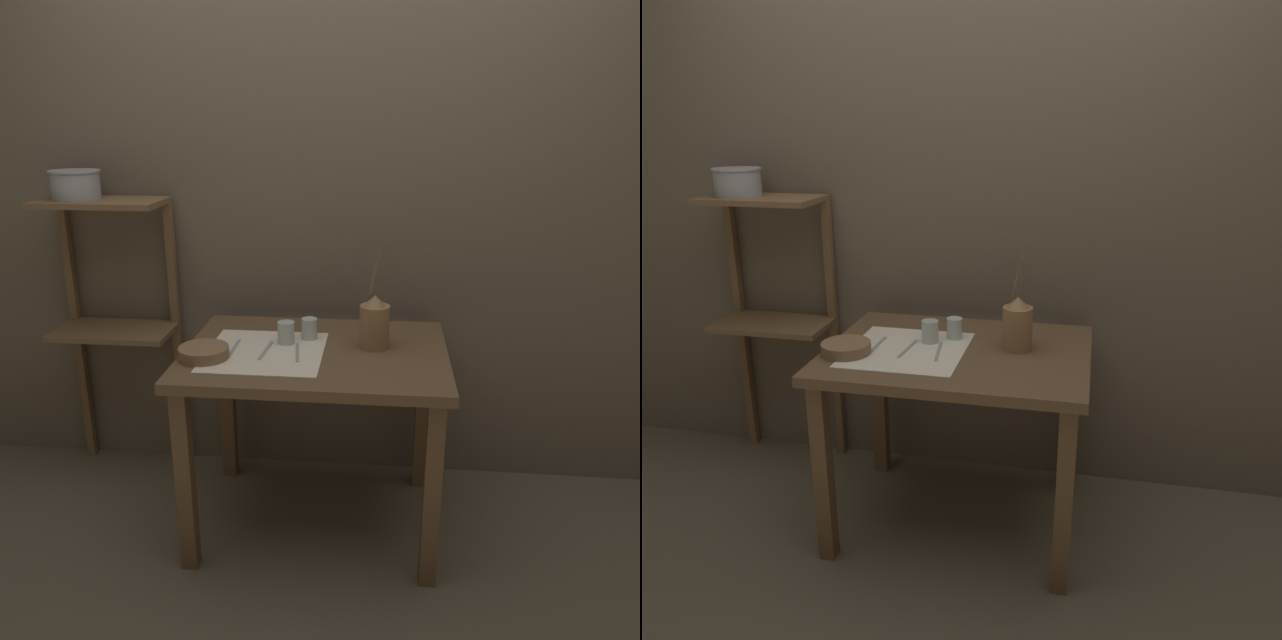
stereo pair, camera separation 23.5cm
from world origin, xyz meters
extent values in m
plane|color=brown|center=(0.00, 0.00, 0.00)|extent=(12.00, 12.00, 0.00)
cube|color=brown|center=(0.00, 0.49, 1.20)|extent=(7.00, 0.06, 2.40)
cube|color=brown|center=(0.00, 0.00, 0.75)|extent=(1.01, 0.76, 0.04)
cube|color=brown|center=(-0.44, -0.32, 0.37)|extent=(0.06, 0.06, 0.73)
cube|color=brown|center=(0.44, -0.32, 0.37)|extent=(0.06, 0.06, 0.73)
cube|color=brown|center=(-0.44, 0.32, 0.37)|extent=(0.06, 0.06, 0.73)
cube|color=brown|center=(0.44, 0.32, 0.37)|extent=(0.06, 0.06, 0.73)
cube|color=brown|center=(-0.94, 0.30, 1.28)|extent=(0.52, 0.29, 0.02)
cube|color=brown|center=(-0.94, 0.30, 0.71)|extent=(0.52, 0.29, 0.02)
cube|color=brown|center=(-1.18, 0.42, 0.65)|extent=(0.04, 0.04, 1.29)
cube|color=brown|center=(-0.70, 0.42, 0.65)|extent=(0.04, 0.04, 1.29)
cube|color=beige|center=(-0.19, -0.05, 0.78)|extent=(0.44, 0.46, 0.00)
cylinder|color=olive|center=(0.22, 0.05, 0.86)|extent=(0.11, 0.11, 0.17)
cone|color=olive|center=(0.22, 0.05, 0.96)|extent=(0.09, 0.09, 0.04)
cylinder|color=brown|center=(0.21, 0.07, 1.05)|extent=(0.01, 0.01, 0.12)
cylinder|color=brown|center=(0.23, 0.04, 1.08)|extent=(0.01, 0.04, 0.18)
cylinder|color=brown|center=(0.21, 0.06, 1.05)|extent=(0.02, 0.03, 0.13)
cylinder|color=brown|center=(0.22, 0.05, 1.06)|extent=(0.04, 0.03, 0.16)
cylinder|color=brown|center=(-0.40, -0.13, 0.80)|extent=(0.19, 0.19, 0.04)
cylinder|color=#B7C1BC|center=(-0.12, 0.05, 0.82)|extent=(0.07, 0.07, 0.09)
cylinder|color=#B7C1BC|center=(-0.04, 0.11, 0.82)|extent=(0.06, 0.06, 0.08)
cube|color=#939399|center=(-0.31, -0.03, 0.78)|extent=(0.01, 0.19, 0.00)
cube|color=#939399|center=(-0.19, -0.04, 0.78)|extent=(0.03, 0.19, 0.00)
cube|color=#939399|center=(-0.06, -0.05, 0.78)|extent=(0.04, 0.19, 0.00)
cylinder|color=#939399|center=(-1.04, 0.30, 1.35)|extent=(0.20, 0.20, 0.12)
cylinder|color=#939399|center=(-1.04, 0.30, 1.41)|extent=(0.21, 0.21, 0.01)
camera|label=1|loc=(0.25, -2.22, 1.64)|focal=35.00mm
camera|label=2|loc=(0.48, -2.19, 1.64)|focal=35.00mm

